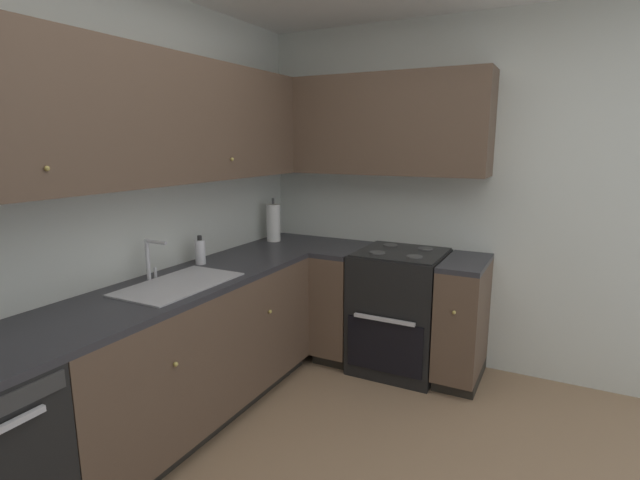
% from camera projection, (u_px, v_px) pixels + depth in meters
% --- Properties ---
extents(wall_back, '(4.11, 0.05, 2.54)m').
position_uv_depth(wall_back, '(70.00, 222.00, 2.47)').
color(wall_back, silver).
rests_on(wall_back, ground_plane).
extents(wall_right, '(0.05, 3.46, 2.54)m').
position_uv_depth(wall_right, '(481.00, 199.00, 3.47)').
color(wall_right, silver).
rests_on(wall_right, ground_plane).
extents(lower_cabinets_back, '(1.91, 0.62, 0.85)m').
position_uv_depth(lower_cabinets_back, '(188.00, 354.00, 2.89)').
color(lower_cabinets_back, brown).
rests_on(lower_cabinets_back, ground_plane).
extents(countertop_back, '(3.11, 0.60, 0.03)m').
position_uv_depth(countertop_back, '(184.00, 284.00, 2.80)').
color(countertop_back, '#2D2D33').
rests_on(countertop_back, lower_cabinets_back).
extents(lower_cabinets_right, '(0.62, 1.20, 0.85)m').
position_uv_depth(lower_cabinets_right, '(399.00, 313.00, 3.58)').
color(lower_cabinets_right, brown).
rests_on(lower_cabinets_right, ground_plane).
extents(countertop_right, '(0.60, 1.20, 0.03)m').
position_uv_depth(countertop_right, '(401.00, 256.00, 3.49)').
color(countertop_right, '#2D2D33').
rests_on(countertop_right, lower_cabinets_right).
extents(oven_range, '(0.68, 0.62, 1.03)m').
position_uv_depth(oven_range, '(400.00, 310.00, 3.59)').
color(oven_range, black).
rests_on(oven_range, ground_plane).
extents(upper_cabinets_back, '(2.79, 0.34, 0.71)m').
position_uv_depth(upper_cabinets_back, '(133.00, 118.00, 2.54)').
color(upper_cabinets_back, brown).
extents(upper_cabinets_right, '(0.32, 1.75, 0.71)m').
position_uv_depth(upper_cabinets_right, '(369.00, 125.00, 3.57)').
color(upper_cabinets_right, brown).
extents(sink, '(0.69, 0.40, 0.10)m').
position_uv_depth(sink, '(179.00, 291.00, 2.73)').
color(sink, '#B7B7BC').
rests_on(sink, countertop_back).
extents(faucet, '(0.07, 0.16, 0.24)m').
position_uv_depth(faucet, '(151.00, 256.00, 2.79)').
color(faucet, silver).
rests_on(faucet, countertop_back).
extents(soap_bottle, '(0.07, 0.07, 0.19)m').
position_uv_depth(soap_bottle, '(200.00, 252.00, 3.17)').
color(soap_bottle, silver).
rests_on(soap_bottle, countertop_back).
extents(paper_towel_roll, '(0.11, 0.11, 0.36)m').
position_uv_depth(paper_towel_roll, '(273.00, 223.00, 3.89)').
color(paper_towel_roll, white).
rests_on(paper_towel_roll, countertop_back).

